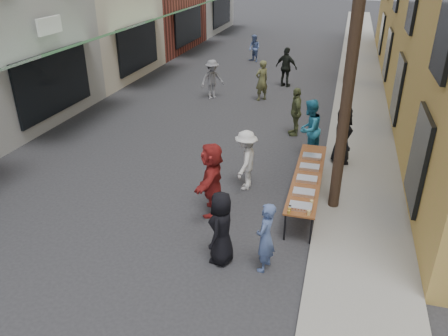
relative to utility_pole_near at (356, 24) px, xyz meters
The scene contains 24 objects.
ground 6.91m from the utility_pole_near, 145.10° to the right, with size 120.00×120.00×0.00m, color #28282B.
sidewalk 12.82m from the utility_pole_near, 86.66° to the left, with size 2.20×60.00×0.10m, color gray.
utility_pole_near is the anchor object (origin of this frame).
serving_table 3.86m from the utility_pole_near, 164.50° to the left, with size 0.70×4.00×0.75m.
catering_tray_sausage 4.05m from the utility_pole_near, 115.98° to the right, with size 0.50×0.33×0.08m, color maroon.
catering_tray_foil_b 3.86m from the utility_pole_near, 131.39° to the right, with size 0.50×0.33×0.08m, color #B2B2B7.
catering_tray_buns 3.78m from the utility_pole_near, behind, with size 0.50×0.33×0.08m, color tan.
catering_tray_foil_d 3.82m from the utility_pole_near, 139.90° to the left, with size 0.50×0.33×0.08m, color #B2B2B7.
catering_tray_buns_end 3.99m from the utility_pole_near, 118.65° to the left, with size 0.50×0.33×0.08m, color tan.
condiment_jar_a 4.21m from the utility_pole_near, 117.90° to the right, with size 0.07×0.07×0.08m, color #A57F26.
condiment_jar_b 4.17m from the utility_pole_near, 119.31° to the right, with size 0.07×0.07×0.08m, color #A57F26.
condiment_jar_c 4.13m from the utility_pole_near, 120.86° to the right, with size 0.07×0.07×0.08m, color #A57F26.
cup_stack 4.10m from the utility_pole_near, 106.61° to the right, with size 0.08×0.08×0.12m, color tan.
guest_front_a 5.09m from the utility_pole_near, 128.22° to the right, with size 0.79×0.51×1.61m, color black.
guest_front_b 4.82m from the utility_pole_near, 114.21° to the right, with size 0.56×0.36×1.52m, color #465989.
guest_front_c 4.73m from the utility_pole_near, 107.99° to the left, with size 0.91×0.71×1.88m, color teal.
guest_front_d 4.40m from the utility_pole_near, 169.02° to the left, with size 1.08×0.62×1.67m, color silver.
guest_front_e 6.22m from the utility_pole_near, 108.43° to the left, with size 1.00×0.42×1.71m, color #555F37.
guest_queue_back 4.71m from the utility_pole_near, 161.61° to the right, with size 1.72×0.55×1.86m, color maroon.
server 4.41m from the utility_pole_near, 88.91° to the left, with size 0.85×0.55×1.74m, color black.
passerby_left 10.63m from the utility_pole_near, 124.68° to the left, with size 1.09×0.63×1.69m, color slate.
passerby_mid 11.84m from the utility_pole_near, 104.41° to the left, with size 1.09×0.46×1.87m, color black.
passerby_right 9.87m from the utility_pole_near, 112.52° to the left, with size 0.64×0.42×1.74m, color brown.
passerby_far 17.15m from the utility_pole_near, 108.79° to the left, with size 0.75×0.58×1.54m, color #576FA9.
Camera 1 is at (4.16, -6.89, 5.83)m, focal length 35.00 mm.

